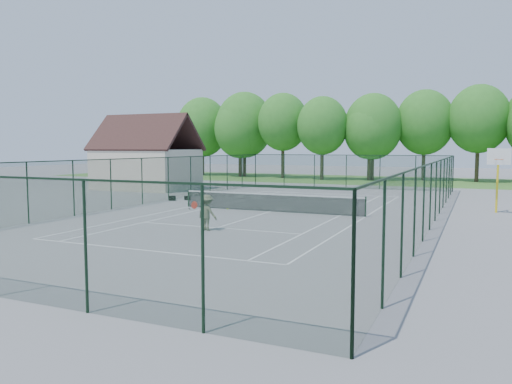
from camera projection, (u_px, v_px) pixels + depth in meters
ground at (270, 212)px, 28.80m from camera, size 140.00×140.00×0.00m
grass_far at (372, 180)px, 56.07m from camera, size 80.00×16.00×0.01m
court_lines at (270, 211)px, 28.80m from camera, size 11.05×23.85×0.01m
tennis_net at (270, 202)px, 28.74m from camera, size 11.08×0.08×1.10m
fence_enclosure at (270, 185)px, 28.66m from camera, size 18.05×36.05×3.02m
utility_building at (146, 154)px, 44.11m from camera, size 8.60×6.27×6.63m
tree_line_far at (373, 127)px, 55.53m from camera, size 39.40×6.40×9.70m
basketball_goal at (498, 168)px, 27.65m from camera, size 1.20×1.43×3.65m
sports_bag_a at (172, 198)px, 34.64m from camera, size 0.43×0.26×0.34m
sports_bag_b at (187, 198)px, 34.96m from camera, size 0.43×0.30×0.30m
tennis_player at (207, 213)px, 22.23m from camera, size 1.72×0.86×1.60m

